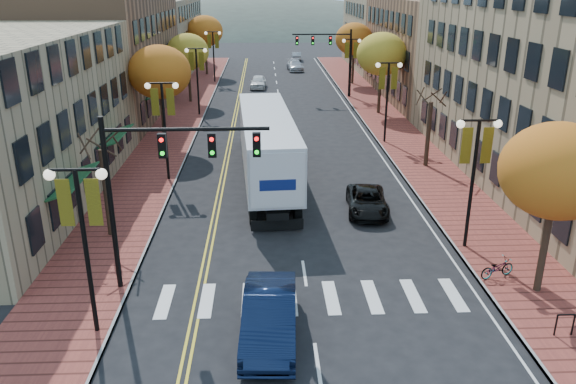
{
  "coord_description": "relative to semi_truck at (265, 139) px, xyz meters",
  "views": [
    {
      "loc": [
        -1.6,
        -16.82,
        11.46
      ],
      "look_at": [
        -0.52,
        7.88,
        2.2
      ],
      "focal_mm": 35.0,
      "sensor_mm": 36.0,
      "label": 1
    }
  ],
  "objects": [
    {
      "name": "sidewalk_left",
      "position": [
        -7.47,
        16.28,
        -2.43
      ],
      "size": [
        4.0,
        85.0,
        0.15
      ],
      "primitive_type": "cube",
      "color": "brown",
      "rests_on": "ground"
    },
    {
      "name": "tree_left_a",
      "position": [
        -7.47,
        -8.22,
        -0.26
      ],
      "size": [
        0.28,
        0.28,
        4.2
      ],
      "color": "#382619",
      "rests_on": "sidewalk_left"
    },
    {
      "name": "tree_right_d",
      "position": [
        10.53,
        33.78,
        2.78
      ],
      "size": [
        4.35,
        4.35,
        7.0
      ],
      "color": "#382619",
      "rests_on": "sidewalk_right"
    },
    {
      "name": "building_right_far",
      "position": [
        20.03,
        47.78,
        2.99
      ],
      "size": [
        15.0,
        20.0,
        11.0
      ],
      "primitive_type": "cube",
      "color": "#9E8966",
      "rests_on": "ground"
    },
    {
      "name": "lamp_right_a",
      "position": [
        9.03,
        -10.22,
        1.79
      ],
      "size": [
        1.96,
        0.36,
        6.05
      ],
      "color": "black",
      "rests_on": "ground"
    },
    {
      "name": "building_left_far",
      "position": [
        -15.47,
        44.78,
        2.24
      ],
      "size": [
        12.0,
        26.0,
        9.5
      ],
      "primitive_type": "cube",
      "color": "#9E8966",
      "rests_on": "ground"
    },
    {
      "name": "bicycle",
      "position": [
        9.33,
        -13.15,
        -1.94
      ],
      "size": [
        1.67,
        1.03,
        0.83
      ],
      "primitive_type": "imported",
      "rotation": [
        0.0,
        0.0,
        1.9
      ],
      "color": "gray",
      "rests_on": "sidewalk_right"
    },
    {
      "name": "lamp_left_c",
      "position": [
        -5.97,
        17.78,
        1.79
      ],
      "size": [
        1.96,
        0.36,
        6.05
      ],
      "color": "black",
      "rests_on": "ground"
    },
    {
      "name": "tree_right_c",
      "position": [
        10.53,
        17.78,
        2.94
      ],
      "size": [
        4.48,
        4.48,
        7.21
      ],
      "color": "#382619",
      "rests_on": "sidewalk_right"
    },
    {
      "name": "tree_right_a",
      "position": [
        10.53,
        -14.22,
        2.55
      ],
      "size": [
        4.16,
        4.16,
        6.69
      ],
      "color": "#382619",
      "rests_on": "sidewalk_right"
    },
    {
      "name": "lamp_left_b",
      "position": [
        -5.97,
        -0.22,
        1.79
      ],
      "size": [
        1.96,
        0.36,
        6.05
      ],
      "color": "black",
      "rests_on": "ground"
    },
    {
      "name": "lamp_right_c",
      "position": [
        9.03,
        25.78,
        1.79
      ],
      "size": [
        1.96,
        0.36,
        6.05
      ],
      "color": "black",
      "rests_on": "ground"
    },
    {
      "name": "car_far_silver",
      "position": [
        4.31,
        45.39,
        -1.8
      ],
      "size": [
        2.3,
        4.98,
        1.41
      ],
      "primitive_type": "imported",
      "rotation": [
        0.0,
        0.0,
        0.07
      ],
      "color": "#ABACB3",
      "rests_on": "ground"
    },
    {
      "name": "semi_truck",
      "position": [
        0.0,
        0.0,
        0.0
      ],
      "size": [
        3.8,
        17.3,
        4.29
      ],
      "rotation": [
        0.0,
        0.0,
        0.06
      ],
      "color": "black",
      "rests_on": "ground"
    },
    {
      "name": "traffic_mast_near",
      "position": [
        -3.95,
        -13.23,
        2.42
      ],
      "size": [
        6.1,
        0.35,
        7.0
      ],
      "color": "black",
      "rests_on": "ground"
    },
    {
      "name": "lamp_left_d",
      "position": [
        -5.97,
        35.78,
        1.79
      ],
      "size": [
        1.96,
        0.36,
        6.05
      ],
      "color": "black",
      "rests_on": "ground"
    },
    {
      "name": "tree_left_b",
      "position": [
        -7.47,
        7.78,
        2.94
      ],
      "size": [
        4.48,
        4.48,
        7.21
      ],
      "color": "#382619",
      "rests_on": "sidewalk_left"
    },
    {
      "name": "lamp_right_b",
      "position": [
        9.03,
        7.78,
        1.79
      ],
      "size": [
        1.96,
        0.36,
        6.05
      ],
      "color": "black",
      "rests_on": "ground"
    },
    {
      "name": "car_far_white",
      "position": [
        -0.67,
        31.89,
        -1.79
      ],
      "size": [
        1.99,
        4.34,
        1.44
      ],
      "primitive_type": "imported",
      "rotation": [
        0.0,
        0.0,
        -0.07
      ],
      "color": "white",
      "rests_on": "ground"
    },
    {
      "name": "lamp_left_a",
      "position": [
        -5.97,
        -16.22,
        1.79
      ],
      "size": [
        1.96,
        0.36,
        6.05
      ],
      "color": "black",
      "rests_on": "ground"
    },
    {
      "name": "building_left_mid",
      "position": [
        -15.47,
        19.78,
        2.99
      ],
      "size": [
        12.0,
        24.0,
        11.0
      ],
      "primitive_type": "cube",
      "color": "brown",
      "rests_on": "ground"
    },
    {
      "name": "tree_left_d",
      "position": [
        -7.47,
        41.78,
        3.09
      ],
      "size": [
        4.61,
        4.61,
        7.42
      ],
      "color": "#382619",
      "rests_on": "sidewalk_left"
    },
    {
      "name": "building_right_mid",
      "position": [
        20.03,
        25.78,
        2.49
      ],
      "size": [
        15.0,
        24.0,
        10.0
      ],
      "primitive_type": "cube",
      "color": "brown",
      "rests_on": "ground"
    },
    {
      "name": "traffic_mast_far",
      "position": [
        7.01,
        25.77,
        2.42
      ],
      "size": [
        6.1,
        0.34,
        7.0
      ],
      "color": "black",
      "rests_on": "ground"
    },
    {
      "name": "ground",
      "position": [
        1.53,
        -16.22,
        -2.51
      ],
      "size": [
        200.0,
        200.0,
        0.0
      ],
      "primitive_type": "plane",
      "color": "black",
      "rests_on": "ground"
    },
    {
      "name": "navy_sedan",
      "position": [
        0.02,
        -16.71,
        -1.67
      ],
      "size": [
        2.02,
        5.18,
        1.68
      ],
      "primitive_type": "imported",
      "rotation": [
        0.0,
        0.0,
        -0.05
      ],
      "color": "black",
      "rests_on": "ground"
    },
    {
      "name": "tree_left_c",
      "position": [
        -7.47,
        23.78,
        2.55
      ],
      "size": [
        4.16,
        4.16,
        6.69
      ],
      "color": "#382619",
      "rests_on": "sidewalk_left"
    },
    {
      "name": "car_far_oncoming",
      "position": [
        5.12,
        56.02,
        -1.85
      ],
      "size": [
        1.47,
        4.0,
        1.31
      ],
      "primitive_type": "imported",
      "rotation": [
        0.0,
        0.0,
        3.12
      ],
      "color": "#A3A3AB",
      "rests_on": "ground"
    },
    {
      "name": "tree_right_b",
      "position": [
        10.53,
        1.78,
        -0.26
      ],
      "size": [
        0.28,
        0.28,
        4.2
      ],
      "color": "#382619",
      "rests_on": "sidewalk_right"
    },
    {
      "name": "sidewalk_right",
      "position": [
        10.53,
        16.28,
        -2.43
      ],
      "size": [
        4.0,
        85.0,
        0.15
      ],
      "primitive_type": "cube",
      "color": "brown",
      "rests_on": "ground"
    },
    {
      "name": "black_suv",
      "position": [
        5.31,
        -5.67,
        -1.9
      ],
      "size": [
        2.42,
        4.57,
        1.22
      ],
      "primitive_type": "imported",
      "rotation": [
        0.0,
        0.0,
        -0.09
      ],
      "color": "black",
      "rests_on": "ground"
    }
  ]
}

